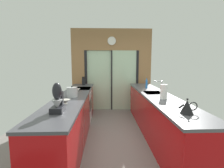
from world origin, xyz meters
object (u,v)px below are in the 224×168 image
object	(u,v)px
oven_range	(80,105)
kettle	(187,107)
stand_mixer	(58,101)
mixing_bowl_far	(77,90)
stock_pot	(72,92)
soap_bottle	(147,84)
paper_towel_roll	(164,92)
mixing_bowl_near	(65,102)
knife_block	(84,82)

from	to	relation	value
oven_range	kettle	bearing A→B (deg)	-52.17
stand_mixer	mixing_bowl_far	bearing A→B (deg)	90.00
oven_range	stock_pot	bearing A→B (deg)	-89.06
soap_bottle	paper_towel_roll	bearing A→B (deg)	-90.00
paper_towel_roll	stock_pot	bearing A→B (deg)	171.24
mixing_bowl_near	kettle	world-z (taller)	kettle
oven_range	mixing_bowl_near	size ratio (longest dim) A/B	5.42
mixing_bowl_far	knife_block	world-z (taller)	knife_block
stock_pot	paper_towel_roll	distance (m)	1.80
mixing_bowl_near	stock_pot	world-z (taller)	stock_pot
oven_range	mixing_bowl_near	xyz separation A→B (m)	(0.02, -1.71, 0.51)
mixing_bowl_near	kettle	xyz separation A→B (m)	(1.78, -0.61, 0.05)
oven_range	mixing_bowl_far	size ratio (longest dim) A/B	5.68
mixing_bowl_far	stand_mixer	distance (m)	1.59
stand_mixer	kettle	size ratio (longest dim) A/B	1.58
mixing_bowl_near	soap_bottle	size ratio (longest dim) A/B	0.61
soap_bottle	kettle	bearing A→B (deg)	-89.95
stand_mixer	knife_block	bearing A→B (deg)	90.00
oven_range	kettle	distance (m)	2.99
mixing_bowl_near	kettle	bearing A→B (deg)	-18.87
stock_pot	mixing_bowl_near	bearing A→B (deg)	-90.00
mixing_bowl_far	soap_bottle	world-z (taller)	soap_bottle
mixing_bowl_far	kettle	distance (m)	2.49
oven_range	stock_pot	world-z (taller)	stock_pot
mixing_bowl_near	knife_block	distance (m)	2.43
stock_pot	kettle	world-z (taller)	stock_pot
oven_range	soap_bottle	distance (m)	1.89
paper_towel_roll	knife_block	bearing A→B (deg)	130.14
stock_pot	paper_towel_roll	world-z (taller)	paper_towel_roll
oven_range	knife_block	size ratio (longest dim) A/B	3.52
stand_mixer	kettle	distance (m)	1.79
mixing_bowl_far	paper_towel_roll	xyz separation A→B (m)	(1.78, -0.82, 0.10)
stand_mixer	soap_bottle	world-z (taller)	stand_mixer
mixing_bowl_near	soap_bottle	xyz separation A→B (m)	(1.78, 1.65, 0.08)
mixing_bowl_near	mixing_bowl_far	xyz separation A→B (m)	(0.00, 1.14, -0.00)
oven_range	mixing_bowl_near	world-z (taller)	mixing_bowl_near
kettle	paper_towel_roll	size ratio (longest dim) A/B	0.86
oven_range	stock_pot	distance (m)	1.26
mixing_bowl_far	paper_towel_roll	world-z (taller)	paper_towel_roll
mixing_bowl_near	soap_bottle	bearing A→B (deg)	42.84
mixing_bowl_near	paper_towel_roll	xyz separation A→B (m)	(1.78, 0.31, 0.10)
oven_range	paper_towel_roll	world-z (taller)	paper_towel_roll
mixing_bowl_far	kettle	xyz separation A→B (m)	(1.78, -1.74, 0.05)
knife_block	mixing_bowl_far	bearing A→B (deg)	-90.00
mixing_bowl_near	stand_mixer	distance (m)	0.46
stand_mixer	stock_pot	size ratio (longest dim) A/B	1.87
paper_towel_roll	kettle	bearing A→B (deg)	-89.87
mixing_bowl_near	knife_block	size ratio (longest dim) A/B	0.65
stock_pot	soap_bottle	xyz separation A→B (m)	(1.78, 1.06, 0.02)
knife_block	paper_towel_roll	distance (m)	2.76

